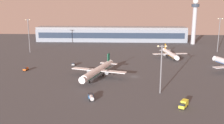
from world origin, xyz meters
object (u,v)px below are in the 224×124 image
(catering_truck, at_px, (184,104))
(baggage_tractor, at_px, (26,69))
(airplane_taxiway_distant, at_px, (170,54))
(apron_light_west, at_px, (161,66))
(apron_light_central, at_px, (219,33))
(control_tower, at_px, (195,19))
(apron_light_east, at_px, (29,34))
(maintenance_van, at_px, (74,64))
(fuel_truck, at_px, (91,97))
(airplane_terminal_side, at_px, (98,70))

(catering_truck, distance_m, baggage_tractor, 105.51)
(airplane_taxiway_distant, bearing_deg, baggage_tractor, 16.47)
(apron_light_west, height_order, apron_light_central, apron_light_central)
(airplane_taxiway_distant, relative_size, catering_truck, 5.89)
(control_tower, bearing_deg, apron_light_east, -160.94)
(airplane_taxiway_distant, height_order, baggage_tractor, airplane_taxiway_distant)
(maintenance_van, xyz_separation_m, apron_light_east, (-47.82, 46.44, 15.37))
(fuel_truck, relative_size, apron_light_west, 0.28)
(control_tower, height_order, catering_truck, control_tower)
(control_tower, relative_size, maintenance_van, 11.20)
(control_tower, bearing_deg, airplane_terminal_side, -124.54)
(catering_truck, bearing_deg, apron_light_east, -16.11)
(maintenance_van, bearing_deg, fuel_truck, 109.75)
(airplane_taxiway_distant, bearing_deg, fuel_truck, 53.78)
(airplane_terminal_side, height_order, catering_truck, airplane_terminal_side)
(baggage_tractor, relative_size, apron_light_east, 0.15)
(baggage_tractor, height_order, apron_light_central, apron_light_central)
(control_tower, bearing_deg, maintenance_van, -137.29)
(catering_truck, bearing_deg, apron_light_central, -83.11)
(catering_truck, bearing_deg, airplane_taxiway_distant, -65.17)
(apron_light_central, bearing_deg, baggage_tractor, -154.08)
(airplane_taxiway_distant, xyz_separation_m, fuel_truck, (-51.83, -92.99, -2.09))
(control_tower, xyz_separation_m, apron_light_central, (10.29, -44.28, -10.01))
(airplane_terminal_side, relative_size, apron_light_central, 1.41)
(maintenance_van, height_order, apron_light_west, apron_light_west)
(apron_light_west, relative_size, apron_light_central, 0.79)
(airplane_terminal_side, xyz_separation_m, airplane_taxiway_distant, (52.01, 56.82, -0.76))
(control_tower, relative_size, apron_light_central, 1.57)
(maintenance_van, relative_size, apron_light_central, 0.14)
(maintenance_van, distance_m, apron_light_west, 77.14)
(baggage_tractor, bearing_deg, airplane_terminal_side, 171.78)
(airplane_terminal_side, distance_m, apron_light_east, 101.87)
(airplane_terminal_side, bearing_deg, maintenance_van, -37.34)
(catering_truck, height_order, apron_light_west, apron_light_west)
(control_tower, bearing_deg, apron_light_central, -76.92)
(maintenance_van, relative_size, apron_light_east, 0.14)
(airplane_taxiway_distant, distance_m, apron_light_east, 122.08)
(apron_light_west, bearing_deg, catering_truck, -66.94)
(apron_light_central, bearing_deg, airplane_terminal_side, -139.47)
(apron_light_west, bearing_deg, maintenance_van, 134.16)
(maintenance_van, height_order, baggage_tractor, same)
(airplane_taxiway_distant, bearing_deg, airplane_terminal_side, 40.44)
(control_tower, xyz_separation_m, maintenance_van, (-109.00, -100.62, -25.75))
(airplane_taxiway_distant, xyz_separation_m, apron_light_central, (47.06, 27.90, 13.46))
(apron_light_west, bearing_deg, apron_light_central, 59.15)
(apron_light_west, bearing_deg, control_tower, 70.17)
(airplane_taxiway_distant, distance_m, catering_truck, 101.28)
(control_tower, xyz_separation_m, baggage_tractor, (-137.51, -116.10, -25.75))
(catering_truck, distance_m, maintenance_van, 94.14)
(apron_light_west, bearing_deg, apron_light_east, 134.94)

